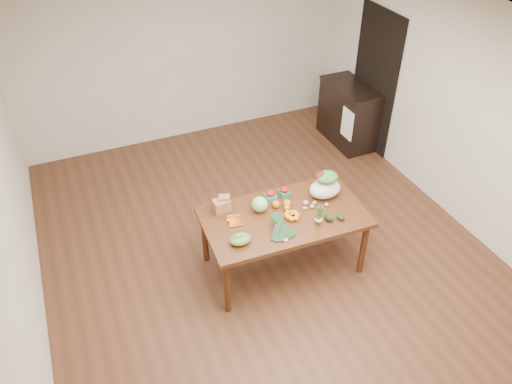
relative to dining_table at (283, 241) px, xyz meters
name	(u,v)px	position (x,y,z in m)	size (l,w,h in m)	color
floor	(264,249)	(-0.09, 0.32, -0.38)	(6.00, 6.00, 0.00)	#55301D
ceiling	(267,25)	(-0.09, 0.32, 2.33)	(5.00, 6.00, 0.02)	white
room_walls	(265,155)	(-0.09, 0.32, 0.97)	(5.02, 6.02, 2.70)	silver
dining_table	(283,241)	(0.00, 0.00, 0.00)	(1.74, 0.97, 0.75)	#4F2812
doorway_dark	(374,81)	(2.39, 1.92, 0.68)	(0.02, 1.00, 2.10)	black
cabinet	(348,114)	(2.13, 2.10, 0.10)	(0.52, 1.02, 0.94)	black
dish_towel	(347,124)	(1.87, 1.72, 0.18)	(0.02, 0.28, 0.45)	white
paper_bag	(221,204)	(-0.59, 0.34, 0.46)	(0.24, 0.20, 0.17)	#9A6545
cabbage	(260,204)	(-0.21, 0.17, 0.46)	(0.17, 0.17, 0.17)	#9ECF77
strawberry_basket_a	(270,197)	(-0.03, 0.30, 0.43)	(0.11, 0.11, 0.10)	red
strawberry_basket_b	(284,193)	(0.15, 0.30, 0.42)	(0.10, 0.10, 0.09)	#AF150B
orange_a	(276,204)	(-0.02, 0.16, 0.42)	(0.09, 0.09, 0.09)	orange
orange_b	(287,203)	(0.09, 0.12, 0.42)	(0.09, 0.09, 0.09)	orange
orange_c	(287,208)	(0.06, 0.06, 0.41)	(0.07, 0.07, 0.07)	orange
mandarin_cluster	(291,214)	(0.05, -0.06, 0.42)	(0.18, 0.18, 0.10)	orange
carrots	(238,220)	(-0.49, 0.11, 0.39)	(0.22, 0.22, 0.03)	orange
snap_pea_bag	(240,239)	(-0.59, -0.22, 0.42)	(0.22, 0.17, 0.10)	#619432
kale_bunch	(282,229)	(-0.16, -0.27, 0.45)	(0.32, 0.40, 0.16)	#15311C
asparagus_bundle	(319,215)	(0.26, -0.27, 0.50)	(0.08, 0.08, 0.25)	#437334
potato_a	(305,208)	(0.25, 0.00, 0.39)	(0.05, 0.04, 0.04)	tan
potato_b	(312,206)	(0.34, -0.01, 0.40)	(0.05, 0.05, 0.04)	tan
potato_c	(315,203)	(0.39, 0.04, 0.40)	(0.05, 0.04, 0.04)	tan
potato_d	(306,203)	(0.30, 0.07, 0.40)	(0.06, 0.05, 0.05)	#D5BE7B
potato_e	(327,205)	(0.49, -0.04, 0.40)	(0.05, 0.04, 0.04)	#D8BF7C
avocado_a	(329,218)	(0.39, -0.26, 0.41)	(0.07, 0.11, 0.07)	black
avocado_b	(340,217)	(0.51, -0.30, 0.41)	(0.07, 0.10, 0.07)	black
salad_bag	(325,186)	(0.56, 0.13, 0.52)	(0.36, 0.27, 0.28)	silver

